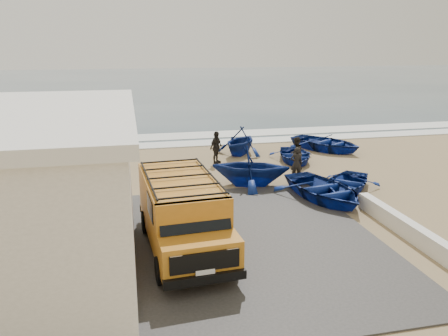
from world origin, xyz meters
TOP-DOWN VIEW (x-y plane):
  - ground at (0.00, 0.00)m, footprint 160.00×160.00m
  - slab at (-2.00, -2.00)m, footprint 12.00×10.00m
  - ocean at (0.00, 56.00)m, footprint 180.00×88.00m
  - surf_line at (0.00, 12.00)m, footprint 180.00×1.60m
  - surf_wash at (0.00, 14.50)m, footprint 180.00×2.20m
  - parapet at (5.00, -3.00)m, footprint 0.35×6.00m
  - van at (-2.07, -2.06)m, footprint 2.40×5.33m
  - boat_near_left at (3.87, 1.04)m, footprint 3.69×4.62m
  - boat_near_right at (5.25, 1.82)m, footprint 3.99×4.03m
  - boat_mid_left at (1.55, 3.38)m, footprint 4.08×3.80m
  - boat_mid_right at (4.87, 6.73)m, footprint 2.85×3.62m
  - boat_far_left at (2.48, 8.85)m, footprint 3.84×3.91m
  - boat_far_right at (7.58, 8.77)m, footprint 4.84×5.20m
  - fisherman_front at (3.80, 3.76)m, footprint 0.60×0.44m
  - fisherman_middle at (4.44, 5.47)m, footprint 0.95×0.98m
  - fisherman_back at (0.83, 7.33)m, footprint 0.98×0.98m

SIDE VIEW (x-z plane):
  - ground at x=0.00m, z-range 0.00..0.00m
  - ocean at x=0.00m, z-range 0.00..0.01m
  - surf_wash at x=0.00m, z-range 0.00..0.04m
  - slab at x=-2.00m, z-range 0.00..0.05m
  - surf_line at x=0.00m, z-range 0.00..0.06m
  - parapet at x=5.00m, z-range 0.00..0.55m
  - boat_mid_right at x=4.87m, z-range 0.00..0.68m
  - boat_near_right at x=5.25m, z-range 0.00..0.69m
  - boat_near_left at x=3.87m, z-range 0.00..0.86m
  - boat_far_right at x=7.58m, z-range 0.00..0.88m
  - fisherman_front at x=3.80m, z-range 0.00..1.51m
  - boat_far_left at x=2.48m, z-range 0.00..1.56m
  - fisherman_middle at x=4.44m, z-range 0.00..1.59m
  - fisherman_back at x=0.83m, z-range 0.00..1.67m
  - boat_mid_left at x=1.55m, z-range 0.00..1.74m
  - van at x=-2.07m, z-range 0.08..2.31m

